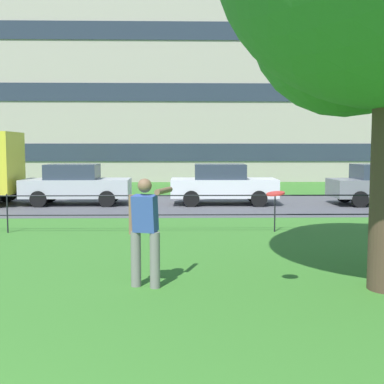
# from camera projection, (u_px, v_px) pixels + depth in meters

# --- Properties ---
(street_strip) EXTENTS (80.00, 7.02, 0.01)m
(street_strip) POSITION_uv_depth(u_px,v_px,m) (109.00, 205.00, 18.79)
(street_strip) COLOR #4C4C51
(street_strip) RESTS_ON ground
(park_fence) EXTENTS (30.95, 0.04, 1.00)m
(park_fence) POSITION_uv_depth(u_px,v_px,m) (75.00, 207.00, 12.70)
(park_fence) COLOR black
(park_fence) RESTS_ON ground
(person_thrower) EXTENTS (0.68, 0.73, 1.71)m
(person_thrower) POSITION_uv_depth(u_px,v_px,m) (145.00, 229.00, 7.74)
(person_thrower) COLOR slate
(person_thrower) RESTS_ON ground
(frisbee) EXTENTS (0.37, 0.37, 0.06)m
(frisbee) POSITION_uv_depth(u_px,v_px,m) (276.00, 194.00, 7.27)
(frisbee) COLOR red
(car_silver_far_right) EXTENTS (4.02, 1.85, 1.54)m
(car_silver_far_right) POSITION_uv_depth(u_px,v_px,m) (76.00, 184.00, 18.83)
(car_silver_far_right) COLOR #B7BABF
(car_silver_far_right) RESTS_ON ground
(car_white_far_left) EXTENTS (4.03, 1.87, 1.54)m
(car_white_far_left) POSITION_uv_depth(u_px,v_px,m) (223.00, 184.00, 18.92)
(car_white_far_left) COLOR silver
(car_white_far_left) RESTS_ON ground
(car_grey_left) EXTENTS (4.04, 1.88, 1.54)m
(car_grey_left) POSITION_uv_depth(u_px,v_px,m) (383.00, 184.00, 18.79)
(car_grey_left) COLOR slate
(car_grey_left) RESTS_ON ground
(apartment_building_background) EXTENTS (39.39, 14.51, 15.13)m
(apartment_building_background) POSITION_uv_depth(u_px,v_px,m) (207.00, 75.00, 37.40)
(apartment_building_background) COLOR #ADA393
(apartment_building_background) RESTS_ON ground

